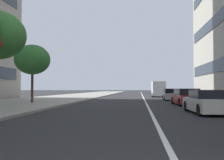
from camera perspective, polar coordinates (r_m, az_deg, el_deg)
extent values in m
cube|color=gray|center=(33.95, -12.52, -4.05)|extent=(160.00, 9.70, 0.15)
cube|color=silver|center=(37.22, 6.99, -4.00)|extent=(110.00, 0.16, 0.01)
cube|color=beige|center=(15.57, 20.11, -5.07)|extent=(4.57, 1.94, 0.70)
cube|color=black|center=(15.38, 20.28, -2.93)|extent=(2.19, 1.70, 0.47)
cylinder|color=black|center=(16.82, 16.06, -5.51)|extent=(0.63, 0.25, 0.62)
cylinder|color=black|center=(17.24, 21.23, -5.36)|extent=(0.63, 0.25, 0.62)
cylinder|color=black|center=(13.95, 18.75, -6.25)|extent=(0.63, 0.25, 0.62)
cube|color=maroon|center=(22.88, 15.90, -4.02)|extent=(4.75, 2.00, 0.72)
cube|color=black|center=(22.66, 16.00, -2.47)|extent=(2.57, 1.75, 0.52)
cylinder|color=black|center=(24.24, 13.23, -4.39)|extent=(0.63, 0.25, 0.62)
cylinder|color=black|center=(24.57, 16.95, -4.32)|extent=(0.63, 0.25, 0.62)
cylinder|color=black|center=(21.21, 14.70, -4.75)|extent=(0.63, 0.25, 0.62)
cylinder|color=black|center=(21.59, 18.91, -4.66)|extent=(0.63, 0.25, 0.62)
cube|color=#B7B7BC|center=(31.52, 13.03, -3.46)|extent=(4.13, 1.92, 0.69)
cube|color=black|center=(31.43, 13.04, -2.34)|extent=(2.10, 1.74, 0.54)
cylinder|color=black|center=(32.79, 11.28, -3.73)|extent=(0.62, 0.23, 0.62)
cylinder|color=black|center=(32.98, 14.25, -3.70)|extent=(0.62, 0.23, 0.62)
cylinder|color=black|center=(30.09, 11.70, -3.90)|extent=(0.62, 0.23, 0.62)
cylinder|color=black|center=(30.29, 14.93, -3.86)|extent=(0.62, 0.23, 0.62)
cube|color=silver|center=(43.48, 10.14, -1.88)|extent=(5.19, 2.07, 2.29)
cube|color=black|center=(40.92, 10.39, -1.17)|extent=(0.05, 1.72, 0.56)
cylinder|color=black|center=(45.20, 8.83, -3.16)|extent=(0.72, 0.26, 0.72)
cylinder|color=black|center=(45.32, 11.16, -3.14)|extent=(0.72, 0.26, 0.72)
cylinder|color=black|center=(41.68, 9.05, -3.27)|extent=(0.72, 0.26, 0.72)
cylinder|color=black|center=(41.81, 11.58, -3.25)|extent=(0.72, 0.26, 0.72)
cube|color=#B21E23|center=(15.26, -23.16, 8.89)|extent=(0.56, 0.03, 1.10)
cylinder|color=#473323|center=(24.25, -17.14, -1.60)|extent=(0.22, 0.22, 2.65)
ellipsoid|color=#2D6B2D|center=(24.39, -17.08, 4.31)|extent=(3.15, 3.15, 2.68)
cube|color=#2D3842|center=(36.33, 20.60, 2.51)|extent=(17.77, 0.08, 1.50)
cube|color=#2D3842|center=(37.14, 20.50, 11.00)|extent=(17.77, 0.08, 1.50)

